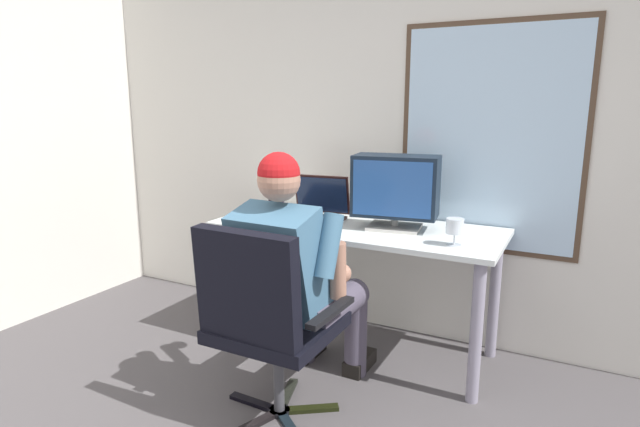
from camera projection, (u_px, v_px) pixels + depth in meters
name	position (u px, v px, depth m)	size (l,w,h in m)	color
wall_rear	(416.00, 116.00, 3.06)	(4.71, 0.08, 2.74)	silver
desk	(356.00, 244.00, 2.97)	(1.63, 0.67, 0.75)	gray
office_chair	(264.00, 314.00, 2.24)	(0.61, 0.56, 0.94)	black
person_seated	(297.00, 274.00, 2.45)	(0.54, 0.83, 1.23)	#4A4454
crt_monitor	(396.00, 187.00, 2.81)	(0.49, 0.29, 0.41)	beige
laptop	(317.00, 208.00, 3.11)	(0.38, 0.35, 0.25)	black
wine_glass	(455.00, 228.00, 2.52)	(0.09, 0.09, 0.14)	silver
desk_speaker	(276.00, 200.00, 3.31)	(0.08, 0.10, 0.14)	black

